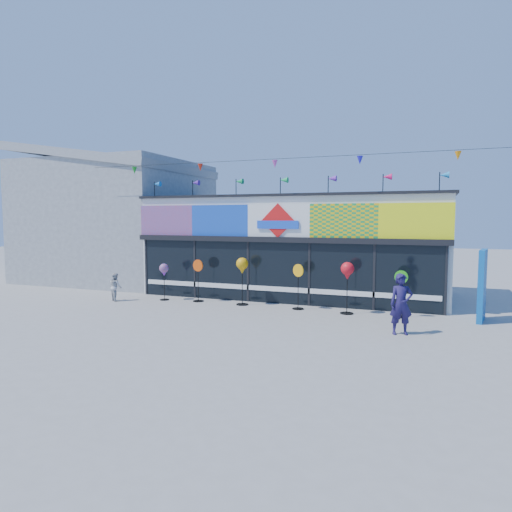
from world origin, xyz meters
The scene contains 12 objects.
ground centered at (0.00, 0.00, 0.00)m, with size 80.00×80.00×0.00m, color gray.
kite_shop centered at (0.00, 5.94, 2.05)m, with size 16.00×5.70×5.31m.
neighbour_building centered at (-10.00, 7.00, 3.20)m, with size 8.18×7.20×6.87m.
blue_sign centered at (6.81, 2.89, 1.12)m, with size 0.36×1.13×2.23m.
spinner_0 centered at (-4.37, 2.50, 1.15)m, with size 0.36×0.36×1.43m.
spinner_1 centered at (-2.98, 2.70, 0.85)m, with size 0.45×0.41×1.61m.
spinner_2 centered at (-1.14, 2.67, 1.40)m, with size 0.44×0.44×1.75m.
spinner_3 centered at (1.00, 2.64, 0.84)m, with size 0.43×0.41×1.59m.
spinner_4 centered at (2.74, 2.48, 1.39)m, with size 0.44×0.44×1.74m.
spinner_5 centered at (4.44, 2.57, 0.80)m, with size 0.43×0.39×1.52m.
adult_man centered at (4.59, 0.29, 0.84)m, with size 0.61×0.40×1.68m, color #1E1748.
child centered at (-6.06, 1.70, 0.54)m, with size 0.53×0.31×1.09m, color #BDBDBD.
Camera 1 is at (5.32, -12.64, 3.19)m, focal length 32.00 mm.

